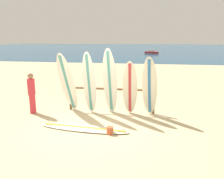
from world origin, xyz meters
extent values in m
plane|color=#D3BC8C|center=(0.00, 0.00, 0.00)|extent=(120.00, 120.00, 0.00)
cube|color=navy|center=(0.00, 58.00, 0.00)|extent=(120.00, 80.00, 0.01)
cylinder|color=brown|center=(-1.25, 1.57, 0.52)|extent=(0.09, 0.09, 1.04)
cylinder|color=brown|center=(0.37, 1.57, 0.52)|extent=(0.09, 0.09, 1.04)
cylinder|color=brown|center=(1.98, 1.57, 0.52)|extent=(0.09, 0.09, 1.04)
cylinder|color=brown|center=(0.37, 1.57, 0.89)|extent=(3.32, 0.08, 0.08)
ellipsoid|color=white|center=(-1.17, 1.14, 1.15)|extent=(0.70, 1.09, 2.30)
cube|color=teal|center=(-1.17, 1.14, 1.15)|extent=(0.22, 0.97, 2.12)
ellipsoid|color=white|center=(-0.35, 1.17, 1.16)|extent=(0.50, 0.58, 2.33)
cube|color=teal|center=(-0.35, 1.17, 1.16)|extent=(0.10, 0.54, 2.15)
ellipsoid|color=white|center=(0.40, 1.22, 1.22)|extent=(0.58, 0.68, 2.45)
cube|color=teal|center=(0.40, 1.22, 1.22)|extent=(0.16, 0.60, 2.26)
ellipsoid|color=white|center=(1.11, 1.31, 1.01)|extent=(0.54, 0.53, 2.01)
cube|color=#B73338|center=(1.11, 1.31, 1.01)|extent=(0.10, 0.50, 1.86)
ellipsoid|color=white|center=(1.81, 1.30, 1.09)|extent=(0.66, 0.69, 2.18)
cube|color=#3372B2|center=(1.81, 1.30, 1.09)|extent=(0.21, 0.57, 2.01)
ellipsoid|color=white|center=(-0.16, -0.25, 0.04)|extent=(2.88, 0.76, 0.07)
cube|color=gold|center=(-0.16, -0.25, 0.04)|extent=(2.62, 0.29, 0.08)
cube|color=#D8333F|center=(-2.49, 0.92, 0.36)|extent=(0.23, 0.19, 0.71)
cube|color=#D8333F|center=(-2.49, 0.92, 1.02)|extent=(0.28, 0.23, 0.60)
sphere|color=#997051|center=(-2.49, 0.92, 1.42)|extent=(0.21, 0.21, 0.21)
cube|color=#B22D28|center=(2.28, 35.09, 0.18)|extent=(2.51, 1.72, 0.35)
cube|color=silver|center=(2.28, 35.09, 0.54)|extent=(1.01, 0.84, 0.36)
cylinder|color=#CC5933|center=(0.68, -0.46, 0.11)|extent=(0.20, 0.20, 0.22)
camera|label=1|loc=(1.72, -6.43, 2.77)|focal=35.45mm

